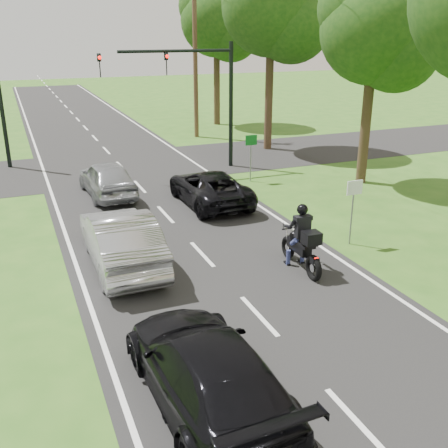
{
  "coord_description": "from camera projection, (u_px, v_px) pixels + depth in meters",
  "views": [
    {
      "loc": [
        -4.99,
        -9.93,
        6.49
      ],
      "look_at": [
        0.32,
        3.0,
        1.3
      ],
      "focal_mm": 42.0,
      "sensor_mm": 36.0,
      "label": 1
    }
  ],
  "objects": [
    {
      "name": "cross_road",
      "position": [
        121.0,
        166.0,
        26.53
      ],
      "size": [
        60.0,
        7.0,
        0.01
      ],
      "primitive_type": "cube",
      "color": "black",
      "rests_on": "ground"
    },
    {
      "name": "ground",
      "position": [
        259.0,
        316.0,
        12.65
      ],
      "size": [
        140.0,
        140.0,
        0.0
      ],
      "primitive_type": "plane",
      "color": "#2C5919",
      "rests_on": "ground"
    },
    {
      "name": "utility_pole_far",
      "position": [
        195.0,
        54.0,
        32.17
      ],
      "size": [
        1.6,
        0.28,
        10.0
      ],
      "color": "brown",
      "rests_on": "ground"
    },
    {
      "name": "signal_pole_far",
      "position": [
        1.0,
        107.0,
        25.37
      ],
      "size": [
        0.2,
        0.2,
        6.0
      ],
      "primitive_type": "cylinder",
      "color": "black",
      "rests_on": "ground"
    },
    {
      "name": "dark_suv",
      "position": [
        209.0,
        187.0,
        20.61
      ],
      "size": [
        2.26,
        4.79,
        1.32
      ],
      "primitive_type": "imported",
      "rotation": [
        0.0,
        0.0,
        3.15
      ],
      "color": "black",
      "rests_on": "road"
    },
    {
      "name": "tree_row_d",
      "position": [
        279.0,
        11.0,
        27.84
      ],
      "size": [
        5.76,
        5.58,
        10.45
      ],
      "color": "#332316",
      "rests_on": "ground"
    },
    {
      "name": "silver_suv",
      "position": [
        107.0,
        178.0,
        21.57
      ],
      "size": [
        1.95,
        4.39,
        1.47
      ],
      "primitive_type": "imported",
      "rotation": [
        0.0,
        0.0,
        3.19
      ],
      "color": "#9FA1A7",
      "rests_on": "road"
    },
    {
      "name": "dark_car_behind",
      "position": [
        207.0,
        370.0,
        9.42
      ],
      "size": [
        2.21,
        5.07,
        1.45
      ],
      "primitive_type": "imported",
      "rotation": [
        0.0,
        0.0,
        3.18
      ],
      "color": "black",
      "rests_on": "road"
    },
    {
      "name": "road",
      "position": [
        152.0,
        200.0,
        21.32
      ],
      "size": [
        8.0,
        100.0,
        0.01
      ],
      "primitive_type": "cube",
      "color": "black",
      "rests_on": "ground"
    },
    {
      "name": "sign_white",
      "position": [
        354.0,
        197.0,
        16.35
      ],
      "size": [
        0.55,
        0.07,
        2.12
      ],
      "color": "slate",
      "rests_on": "ground"
    },
    {
      "name": "traffic_signal",
      "position": [
        195.0,
        83.0,
        24.54
      ],
      "size": [
        6.38,
        0.44,
        6.0
      ],
      "color": "black",
      "rests_on": "ground"
    },
    {
      "name": "tree_row_c",
      "position": [
        382.0,
        37.0,
        21.58
      ],
      "size": [
        4.8,
        4.65,
        8.76
      ],
      "color": "#332316",
      "rests_on": "ground"
    },
    {
      "name": "motorcycle_rider",
      "position": [
        302.0,
        244.0,
        14.86
      ],
      "size": [
        0.65,
        2.3,
        1.98
      ],
      "rotation": [
        0.0,
        0.0,
        -0.04
      ],
      "color": "black",
      "rests_on": "ground"
    },
    {
      "name": "silver_sedan",
      "position": [
        121.0,
        239.0,
        15.1
      ],
      "size": [
        1.76,
        4.96,
        1.63
      ],
      "primitive_type": "imported",
      "rotation": [
        0.0,
        0.0,
        3.14
      ],
      "color": "#ABACB0",
      "rests_on": "road"
    },
    {
      "name": "tree_row_e",
      "position": [
        221.0,
        25.0,
        36.0
      ],
      "size": [
        5.28,
        5.12,
        9.61
      ],
      "color": "#332316",
      "rests_on": "ground"
    },
    {
      "name": "sign_green",
      "position": [
        251.0,
        147.0,
        23.36
      ],
      "size": [
        0.55,
        0.07,
        2.12
      ],
      "color": "slate",
      "rests_on": "ground"
    }
  ]
}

